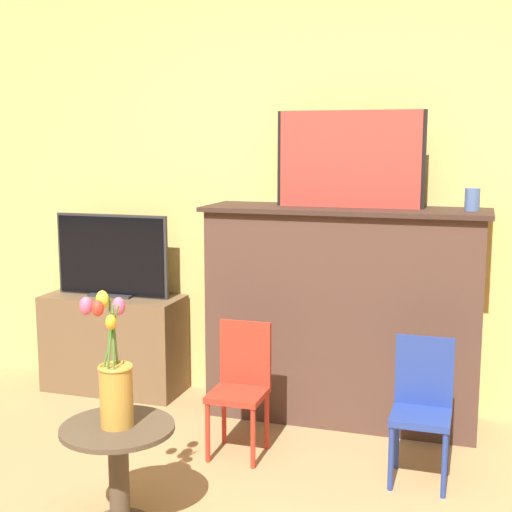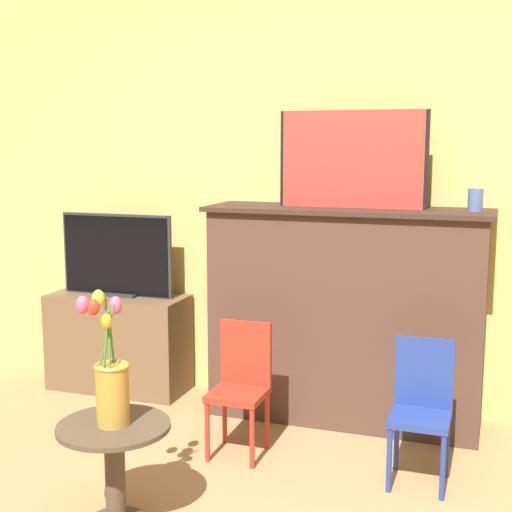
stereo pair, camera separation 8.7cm
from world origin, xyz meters
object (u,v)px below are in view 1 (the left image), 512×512
(chair_blue, at_px, (422,402))
(vase_tulips, at_px, (114,381))
(painting, at_px, (349,159))
(chair_red, at_px, (241,381))
(tv_monitor, at_px, (112,257))

(chair_blue, relative_size, vase_tulips, 1.19)
(painting, distance_m, chair_red, 1.29)
(painting, bearing_deg, chair_red, -124.17)
(tv_monitor, relative_size, chair_blue, 1.12)
(painting, relative_size, chair_red, 1.22)
(chair_blue, bearing_deg, painting, 126.76)
(chair_red, distance_m, chair_blue, 0.87)
(painting, distance_m, tv_monitor, 1.56)
(tv_monitor, distance_m, chair_red, 1.29)
(chair_blue, xyz_separation_m, vase_tulips, (-1.11, -0.81, 0.25))
(chair_blue, bearing_deg, vase_tulips, -144.03)
(chair_blue, bearing_deg, chair_red, 178.60)
(painting, relative_size, vase_tulips, 1.46)
(painting, distance_m, vase_tulips, 1.77)
(vase_tulips, bearing_deg, chair_red, 74.01)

